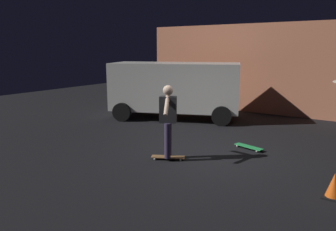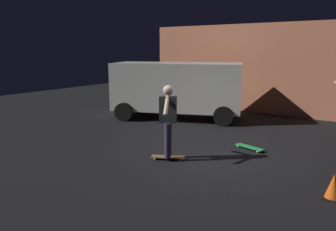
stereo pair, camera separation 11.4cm
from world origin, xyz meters
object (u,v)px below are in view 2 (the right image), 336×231
(skater, at_px, (168,116))
(traffic_cone, at_px, (333,188))
(skateboard_ridden, at_px, (168,157))
(skateboard_spare, at_px, (250,147))
(parked_van, at_px, (177,87))

(skater, height_order, traffic_cone, skater)
(skateboard_ridden, distance_m, traffic_cone, 3.50)
(skateboard_spare, distance_m, traffic_cone, 2.92)
(traffic_cone, bearing_deg, skateboard_ridden, 179.28)
(parked_van, height_order, skateboard_ridden, parked_van)
(skateboard_spare, bearing_deg, traffic_cone, -40.29)
(skateboard_spare, height_order, traffic_cone, traffic_cone)
(parked_van, relative_size, skateboard_spare, 6.18)
(traffic_cone, bearing_deg, skater, 179.28)
(skateboard_ridden, bearing_deg, skateboard_spare, 55.40)
(traffic_cone, bearing_deg, parked_van, 145.31)
(traffic_cone, bearing_deg, skateboard_spare, 139.71)
(parked_van, xyz_separation_m, skater, (2.44, -4.06, -0.12))
(skateboard_ridden, xyz_separation_m, skater, (0.00, -0.00, 0.98))
(skater, relative_size, traffic_cone, 3.63)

